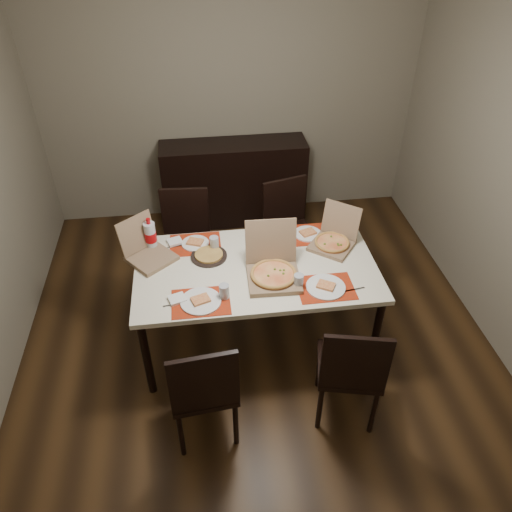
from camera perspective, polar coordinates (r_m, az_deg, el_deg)
The scene contains 19 objects.
ground at distance 4.26m, azimuth 0.04°, elevation -8.96°, with size 3.80×4.00×0.02m, color #3B2512.
room_walls at distance 3.61m, azimuth -0.89°, elevation 15.69°, with size 3.84×4.02×2.62m.
sideboard at distance 5.38m, azimuth -2.50°, elevation 8.34°, with size 1.50×0.40×0.90m, color black.
dining_table at distance 3.76m, azimuth -0.00°, elevation -2.00°, with size 1.80×1.00×0.75m.
chair_near_left at distance 3.27m, azimuth -6.04°, elevation -14.71°, with size 0.46×0.46×0.93m.
chair_near_right at distance 3.40m, azimuth 10.77°, elevation -12.54°, with size 0.50×0.50×0.93m.
chair_far_left at distance 4.49m, azimuth -7.98°, elevation 2.25°, with size 0.45×0.45×0.93m.
chair_far_right at distance 4.60m, azimuth 3.76°, elevation 3.52°, with size 0.51×0.51×0.93m.
setting_near_left at distance 3.44m, azimuth -5.99°, elevation -4.89°, with size 0.46×0.30×0.11m.
setting_near_right at distance 3.55m, azimuth 7.22°, elevation -3.38°, with size 0.50×0.30×0.11m.
setting_far_left at distance 3.95m, azimuth -6.66°, elevation 1.47°, with size 0.47×0.30×0.11m.
setting_far_right at distance 4.03m, azimuth 5.06°, elevation 2.50°, with size 0.48×0.30×0.11m.
napkin_loose at distance 3.67m, azimuth 0.42°, elevation -1.70°, with size 0.12×0.11×0.02m, color white.
pizza_box_center at distance 3.60m, azimuth 1.96°, elevation -1.64°, with size 0.39×0.43×0.38m.
pizza_box_right at distance 3.95m, azimuth 8.86°, elevation 1.87°, with size 0.44×0.45×0.30m.
pizza_box_left at distance 3.86m, azimuth -12.28°, elevation 0.48°, with size 0.45×0.46×0.31m.
faina_plate at distance 3.82m, azimuth -5.41°, elevation 0.06°, with size 0.28×0.28×0.03m.
dip_bowl at distance 3.89m, azimuth 0.79°, elevation 1.02°, with size 0.13×0.13×0.03m, color white.
soda_bottle at distance 3.92m, azimuth -11.97°, elevation 2.27°, with size 0.09×0.09×0.27m.
Camera 1 is at (-0.39, -2.89, 3.09)m, focal length 35.00 mm.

